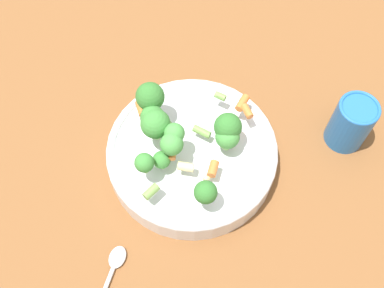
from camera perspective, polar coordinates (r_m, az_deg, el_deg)
The scene contains 5 objects.
ground_plane at distance 0.78m, azimuth 0.00°, elevation -2.15°, with size 3.00×3.00×0.00m, color brown.
bowl at distance 0.76m, azimuth 0.00°, elevation -1.23°, with size 0.29×0.29×0.05m.
pasta_salad at distance 0.70m, azimuth -1.61°, elevation 1.66°, with size 0.22×0.23×0.08m.
cup at distance 0.81m, azimuth 19.57°, elevation 2.57°, with size 0.07×0.07×0.10m.
spoon at distance 0.72m, azimuth -10.61°, elevation -16.76°, with size 0.15×0.13×0.01m.
Camera 1 is at (-0.32, 0.14, 0.70)m, focal length 42.00 mm.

